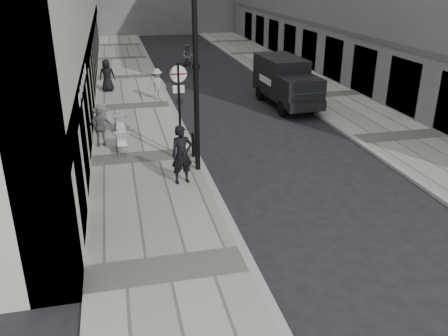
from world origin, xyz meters
The scene contains 16 objects.
ground centered at (0.00, 0.00, 0.00)m, with size 120.00×120.00×0.00m, color black.
sidewalk centered at (-2.00, 18.00, 0.06)m, with size 4.00×60.00×0.12m, color #A29E92.
far_sidewalk centered at (9.00, 18.00, 0.06)m, with size 4.00×60.00×0.12m, color #A29E92.
walking_man centered at (-0.91, 7.63, 1.12)m, with size 0.73×0.48×2.00m, color black.
sign_post centered at (-0.60, 10.11, 2.43)m, with size 0.62×0.09×3.61m.
lamppost centered at (-0.20, 8.65, 4.00)m, with size 0.31×0.31×6.97m.
bollard_near centered at (-0.15, 9.93, 0.57)m, with size 0.12×0.12×0.91m, color black.
bollard_far centered at (-0.15, 9.23, 0.53)m, with size 0.11×0.11×0.82m, color black.
panel_van centered at (5.99, 16.61, 1.41)m, with size 2.17×5.39×2.50m.
cyclist centered at (2.48, 27.46, 0.72)m, with size 1.82×1.06×1.86m.
pedestrian_a centered at (-3.60, 11.92, 0.93)m, with size 0.95×0.39×1.62m, color slate.
pedestrian_b centered at (-0.60, 19.08, 0.97)m, with size 1.10×0.63×1.71m, color #ADA6A0.
pedestrian_c centered at (-3.28, 21.64, 1.06)m, with size 0.92×0.60×1.89m, color black.
cafe_table_near centered at (-2.80, 11.22, 0.56)m, with size 0.68×1.53×0.87m.
cafe_table_mid centered at (-2.80, 13.68, 0.54)m, with size 0.65×1.46×0.83m.
cafe_table_far centered at (-3.60, 14.37, 0.64)m, with size 0.79×1.79×1.02m.
Camera 1 is at (-2.89, -7.03, 6.82)m, focal length 38.00 mm.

